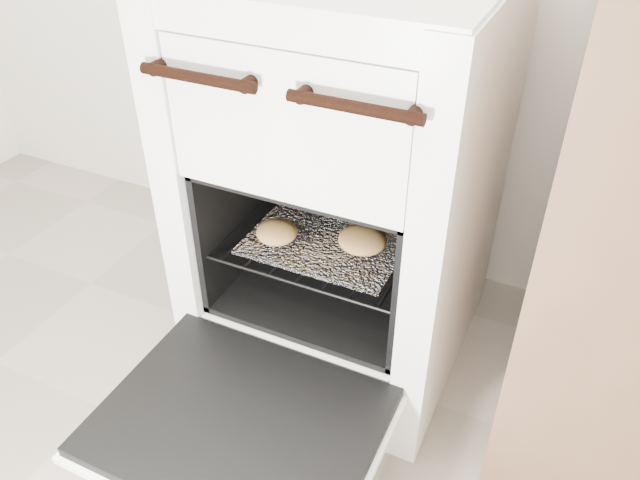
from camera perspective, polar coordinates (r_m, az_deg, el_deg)
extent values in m
cube|color=white|center=(1.42, 2.75, 5.32)|extent=(0.60, 0.64, 0.91)
cylinder|color=black|center=(1.07, -11.17, 14.35)|extent=(0.22, 0.02, 0.02)
cylinder|color=black|center=(0.94, 3.12, 12.04)|extent=(0.22, 0.02, 0.02)
cube|color=black|center=(1.24, -7.38, -16.10)|extent=(0.52, 0.40, 0.02)
cube|color=white|center=(1.25, -7.32, -16.61)|extent=(0.54, 0.42, 0.02)
cylinder|color=black|center=(1.49, -6.13, 2.63)|extent=(0.01, 0.42, 0.01)
cylinder|color=black|center=(1.35, 9.66, -1.57)|extent=(0.01, 0.42, 0.01)
cylinder|color=black|center=(1.27, -2.31, -4.01)|extent=(0.43, 0.01, 0.01)
cylinder|color=black|center=(1.56, 4.37, 4.39)|extent=(0.43, 0.01, 0.01)
cylinder|color=black|center=(1.48, -4.97, 2.32)|extent=(0.01, 0.40, 0.01)
cylinder|color=black|center=(1.45, -2.92, 1.78)|extent=(0.01, 0.40, 0.01)
cylinder|color=black|center=(1.43, -0.80, 1.22)|extent=(0.01, 0.40, 0.01)
cylinder|color=black|center=(1.41, 1.38, 0.64)|extent=(0.01, 0.40, 0.01)
cylinder|color=black|center=(1.39, 3.62, 0.04)|extent=(0.01, 0.40, 0.01)
cylinder|color=black|center=(1.37, 5.92, -0.58)|extent=(0.01, 0.40, 0.01)
cylinder|color=black|center=(1.36, 8.27, -1.20)|extent=(0.01, 0.40, 0.01)
cube|color=white|center=(1.39, 1.05, 0.42)|extent=(0.34, 0.30, 0.01)
ellipsoid|color=tan|center=(1.36, 4.15, 0.54)|extent=(0.11, 0.11, 0.04)
ellipsoid|color=tan|center=(1.36, -3.97, 0.73)|extent=(0.09, 0.09, 0.04)
ellipsoid|color=tan|center=(1.49, -1.26, 4.19)|extent=(0.12, 0.12, 0.04)
ellipsoid|color=tan|center=(1.34, 3.92, 0.02)|extent=(0.13, 0.13, 0.04)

